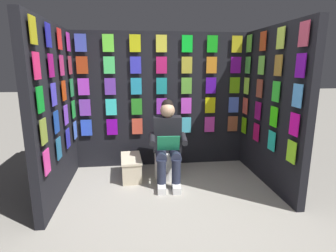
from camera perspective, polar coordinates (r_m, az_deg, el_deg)
name	(u,v)px	position (r m, az deg, el deg)	size (l,w,h in m)	color
ground_plane	(178,221)	(3.15, 2.06, -19.35)	(30.00, 30.00, 0.00)	#9E998E
display_wall_back	(161,100)	(4.48, -1.44, 5.44)	(2.89, 0.14, 2.18)	black
display_wall_left	(271,107)	(4.01, 20.97, 3.70)	(0.14, 1.75, 2.18)	black
display_wall_right	(54,112)	(3.69, -22.86, 2.80)	(0.14, 1.75, 2.18)	black
toilet	(167,155)	(4.15, -0.23, -6.10)	(0.42, 0.57, 0.77)	white
person_reading	(168,142)	(3.85, -0.04, -3.34)	(0.54, 0.70, 1.19)	black
comic_longbox_near	(131,167)	(4.16, -7.75, -8.62)	(0.33, 0.62, 0.32)	beige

